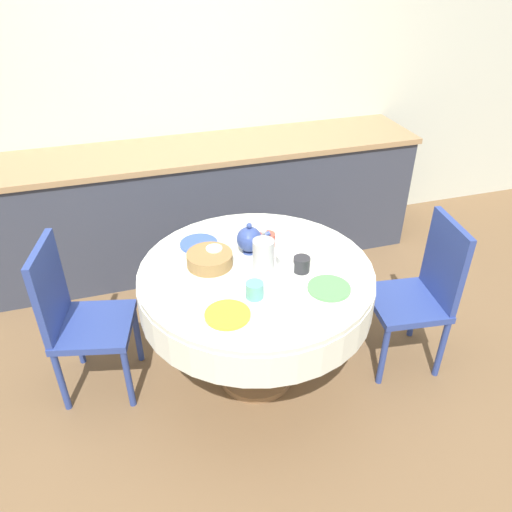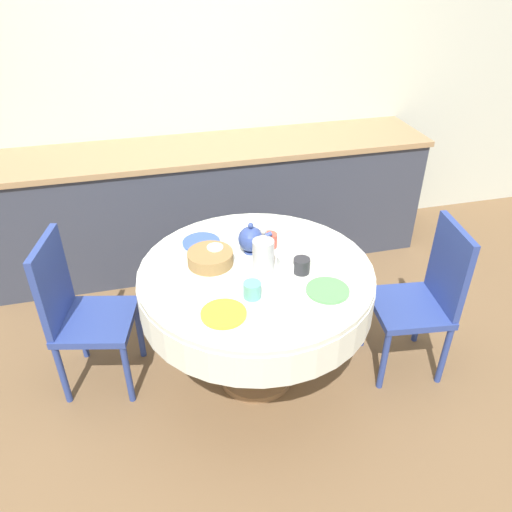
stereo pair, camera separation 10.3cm
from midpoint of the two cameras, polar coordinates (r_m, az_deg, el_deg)
name	(u,v)px [view 2 (the right image)]	position (r m, az deg, el deg)	size (l,w,h in m)	color
ground_plane	(256,375)	(3.05, 0.99, -13.43)	(12.00, 12.00, 0.00)	brown
wall_back	(199,81)	(3.88, -5.75, 19.32)	(7.00, 0.05, 2.60)	beige
kitchen_counter	(212,203)	(3.86, -4.26, 6.02)	(3.24, 0.64, 0.92)	#383D4C
dining_table	(256,289)	(2.62, 1.12, -3.81)	(1.22, 1.22, 0.76)	olive
chair_left	(425,294)	(2.97, 19.72, -4.15)	(0.45, 0.45, 0.94)	#2D428E
chair_right	(79,309)	(2.84, -18.65, -5.79)	(0.48, 0.48, 0.94)	#2D428E
plate_near_left	(224,314)	(2.26, -2.41, -6.63)	(0.21, 0.21, 0.01)	yellow
cup_near_left	(252,290)	(2.34, 0.83, -3.93)	(0.08, 0.08, 0.08)	#5BA39E
plate_near_right	(328,290)	(2.42, 9.39, -3.91)	(0.21, 0.21, 0.01)	#5BA85B
cup_near_right	(302,266)	(2.52, 6.39, -1.11)	(0.08, 0.08, 0.08)	#28282D
plate_far_left	(201,242)	(2.77, -5.22, 1.54)	(0.21, 0.21, 0.01)	#3856AD
cup_far_left	(215,253)	(2.61, -3.55, 0.32)	(0.08, 0.08, 0.08)	white
plate_far_right	(303,239)	(2.81, 6.44, 1.97)	(0.21, 0.21, 0.01)	white
cup_far_right	(269,240)	(2.72, 2.63, 1.79)	(0.08, 0.08, 0.08)	#CC4C3D
coffee_carafe	(263,253)	(2.48, 2.02, 0.32)	(0.11, 0.11, 0.25)	#B2B2B7
teapot	(251,239)	(2.65, 0.54, 1.93)	(0.19, 0.14, 0.18)	#33478E
bread_basket	(210,258)	(2.58, -4.11, -0.24)	(0.24, 0.24, 0.07)	olive
fruit_bowl	(295,260)	(2.59, 5.61, -0.45)	(0.19, 0.19, 0.05)	silver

